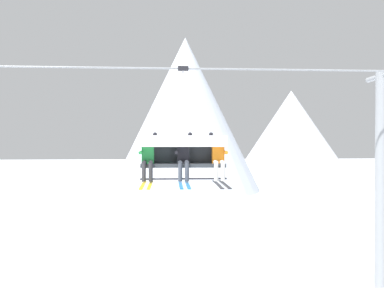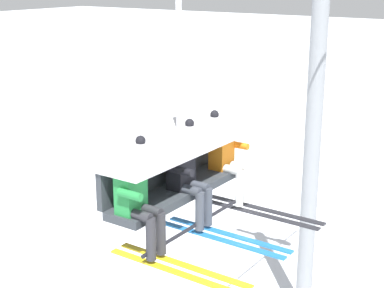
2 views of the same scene
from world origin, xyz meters
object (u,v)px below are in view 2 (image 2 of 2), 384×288
object	(u,v)px
skier_green	(140,199)
chairlift_chair	(175,150)
skier_black	(189,175)
skier_orange	(229,156)
lift_tower_far	(313,147)

from	to	relation	value
skier_green	chairlift_chair	bearing A→B (deg)	12.92
skier_black	skier_orange	distance (m)	0.93
chairlift_chair	skier_green	xyz separation A→B (m)	(-0.93, -0.21, -0.28)
chairlift_chair	skier_green	size ratio (longest dim) A/B	1.77
lift_tower_far	skier_black	bearing A→B (deg)	-171.22
lift_tower_far	chairlift_chair	world-z (taller)	lift_tower_far
chairlift_chair	skier_green	world-z (taller)	chairlift_chair
chairlift_chair	lift_tower_far	bearing A→B (deg)	6.76
chairlift_chair	skier_green	distance (m)	1.00
lift_tower_far	skier_black	xyz separation A→B (m)	(-5.97, -0.92, 1.25)
chairlift_chair	skier_green	bearing A→B (deg)	-167.08
skier_orange	lift_tower_far	bearing A→B (deg)	10.36
lift_tower_far	skier_green	distance (m)	7.08
skier_black	skier_orange	world-z (taller)	same
skier_orange	skier_black	bearing A→B (deg)	180.00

